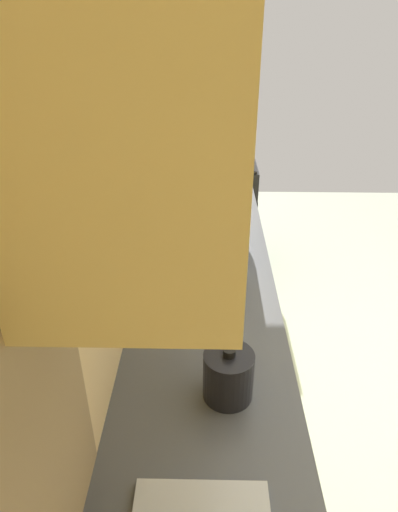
# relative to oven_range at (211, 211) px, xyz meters

# --- Properties ---
(wall_back) EXTENTS (4.14, 0.12, 2.78)m
(wall_back) POSITION_rel_oven_range_xyz_m (-1.62, 0.39, 0.92)
(wall_back) COLOR #EBC37F
(wall_back) RESTS_ON ground_plane
(counter_run) EXTENTS (3.29, 0.62, 0.91)m
(counter_run) POSITION_rel_oven_range_xyz_m (-1.98, 0.04, -0.01)
(counter_run) COLOR #F3E080
(counter_run) RESTS_ON ground_plane
(upper_cabinets) EXTENTS (1.86, 0.35, 0.57)m
(upper_cabinets) POSITION_rel_oven_range_xyz_m (-1.98, 0.16, 1.39)
(upper_cabinets) COLOR #F9DA83
(window_back_wall) EXTENTS (0.58, 0.02, 0.70)m
(window_back_wall) POSITION_rel_oven_range_xyz_m (-2.93, 0.32, 0.86)
(window_back_wall) COLOR #997A4C
(oven_range) EXTENTS (0.68, 0.68, 1.09)m
(oven_range) POSITION_rel_oven_range_xyz_m (0.00, 0.00, 0.00)
(oven_range) COLOR black
(oven_range) RESTS_ON ground_plane
(microwave) EXTENTS (0.52, 0.38, 0.33)m
(microwave) POSITION_rel_oven_range_xyz_m (-1.42, 0.06, 0.60)
(microwave) COLOR white
(microwave) RESTS_ON counter_run
(bowl) EXTENTS (0.17, 0.17, 0.06)m
(bowl) POSITION_rel_oven_range_xyz_m (-0.90, -0.04, 0.47)
(bowl) COLOR gold
(bowl) RESTS_ON counter_run
(kettle) EXTENTS (0.21, 0.16, 0.19)m
(kettle) POSITION_rel_oven_range_xyz_m (-2.37, -0.04, 0.52)
(kettle) COLOR black
(kettle) RESTS_ON counter_run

